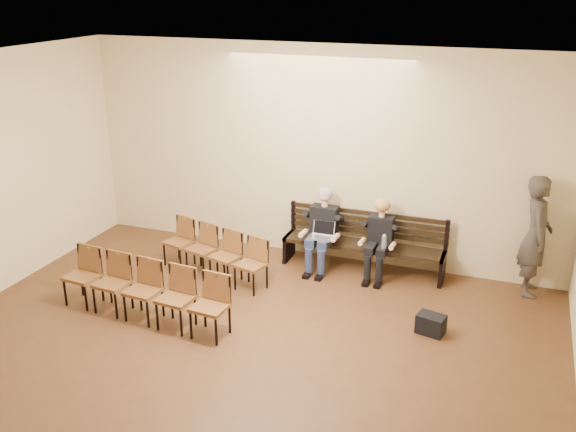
{
  "coord_description": "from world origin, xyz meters",
  "views": [
    {
      "loc": [
        3.06,
        -4.57,
        4.44
      ],
      "look_at": [
        -0.16,
        4.05,
        1.0
      ],
      "focal_mm": 40.0,
      "sensor_mm": 36.0,
      "label": 1
    }
  ],
  "objects_px": {
    "bag": "(431,324)",
    "laptop": "(321,238)",
    "bench": "(363,257)",
    "chair_row_front": "(213,253)",
    "chair_row_back": "(143,291)",
    "water_bottle": "(384,249)",
    "passerby": "(537,227)",
    "seated_man": "(322,230)",
    "seated_woman": "(379,243)"
  },
  "relations": [
    {
      "from": "bag",
      "to": "chair_row_front",
      "type": "relative_size",
      "value": 0.19
    },
    {
      "from": "laptop",
      "to": "passerby",
      "type": "height_order",
      "value": "passerby"
    },
    {
      "from": "seated_woman",
      "to": "laptop",
      "type": "relative_size",
      "value": 3.12
    },
    {
      "from": "seated_man",
      "to": "seated_woman",
      "type": "xyz_separation_m",
      "value": [
        0.92,
        0.0,
        -0.08
      ]
    },
    {
      "from": "bench",
      "to": "laptop",
      "type": "bearing_deg",
      "value": -152.24
    },
    {
      "from": "seated_woman",
      "to": "water_bottle",
      "type": "bearing_deg",
      "value": -61.08
    },
    {
      "from": "bench",
      "to": "laptop",
      "type": "height_order",
      "value": "laptop"
    },
    {
      "from": "chair_row_back",
      "to": "passerby",
      "type": "bearing_deg",
      "value": 33.28
    },
    {
      "from": "water_bottle",
      "to": "bag",
      "type": "bearing_deg",
      "value": -53.26
    },
    {
      "from": "seated_man",
      "to": "chair_row_back",
      "type": "height_order",
      "value": "seated_man"
    },
    {
      "from": "bench",
      "to": "bag",
      "type": "xyz_separation_m",
      "value": [
        1.34,
        -1.6,
        -0.09
      ]
    },
    {
      "from": "chair_row_front",
      "to": "bag",
      "type": "bearing_deg",
      "value": 6.34
    },
    {
      "from": "seated_man",
      "to": "chair_row_back",
      "type": "relative_size",
      "value": 0.5
    },
    {
      "from": "bench",
      "to": "seated_woman",
      "type": "bearing_deg",
      "value": -23.43
    },
    {
      "from": "bag",
      "to": "seated_man",
      "type": "bearing_deg",
      "value": 143.34
    },
    {
      "from": "chair_row_front",
      "to": "chair_row_back",
      "type": "bearing_deg",
      "value": -85.4
    },
    {
      "from": "seated_woman",
      "to": "chair_row_back",
      "type": "xyz_separation_m",
      "value": [
        -2.7,
        -2.47,
        -0.14
      ]
    },
    {
      "from": "water_bottle",
      "to": "bag",
      "type": "distance_m",
      "value": 1.62
    },
    {
      "from": "bench",
      "to": "bag",
      "type": "bearing_deg",
      "value": -50.08
    },
    {
      "from": "bag",
      "to": "chair_row_front",
      "type": "distance_m",
      "value": 3.52
    },
    {
      "from": "water_bottle",
      "to": "passerby",
      "type": "xyz_separation_m",
      "value": [
        2.13,
        0.44,
        0.48
      ]
    },
    {
      "from": "chair_row_front",
      "to": "chair_row_back",
      "type": "relative_size",
      "value": 0.75
    },
    {
      "from": "seated_man",
      "to": "chair_row_back",
      "type": "bearing_deg",
      "value": -125.74
    },
    {
      "from": "seated_man",
      "to": "chair_row_front",
      "type": "relative_size",
      "value": 0.67
    },
    {
      "from": "seated_woman",
      "to": "water_bottle",
      "type": "xyz_separation_m",
      "value": [
        0.12,
        -0.22,
        0.01
      ]
    },
    {
      "from": "chair_row_front",
      "to": "water_bottle",
      "type": "bearing_deg",
      "value": 30.89
    },
    {
      "from": "chair_row_front",
      "to": "chair_row_back",
      "type": "distance_m",
      "value": 1.57
    },
    {
      "from": "seated_man",
      "to": "laptop",
      "type": "height_order",
      "value": "seated_man"
    },
    {
      "from": "laptop",
      "to": "passerby",
      "type": "bearing_deg",
      "value": 0.4
    },
    {
      "from": "water_bottle",
      "to": "chair_row_back",
      "type": "xyz_separation_m",
      "value": [
        -2.83,
        -2.25,
        -0.15
      ]
    },
    {
      "from": "bench",
      "to": "laptop",
      "type": "xyz_separation_m",
      "value": [
        -0.61,
        -0.32,
        0.36
      ]
    },
    {
      "from": "seated_man",
      "to": "water_bottle",
      "type": "height_order",
      "value": "seated_man"
    },
    {
      "from": "laptop",
      "to": "water_bottle",
      "type": "height_order",
      "value": "laptop"
    },
    {
      "from": "laptop",
      "to": "bag",
      "type": "bearing_deg",
      "value": -40.57
    },
    {
      "from": "seated_woman",
      "to": "chair_row_back",
      "type": "bearing_deg",
      "value": -137.56
    },
    {
      "from": "chair_row_front",
      "to": "chair_row_back",
      "type": "height_order",
      "value": "chair_row_back"
    },
    {
      "from": "water_bottle",
      "to": "passerby",
      "type": "bearing_deg",
      "value": 11.74
    },
    {
      "from": "bench",
      "to": "passerby",
      "type": "distance_m",
      "value": 2.66
    },
    {
      "from": "seated_man",
      "to": "laptop",
      "type": "bearing_deg",
      "value": -78.02
    },
    {
      "from": "bench",
      "to": "passerby",
      "type": "height_order",
      "value": "passerby"
    },
    {
      "from": "bag",
      "to": "laptop",
      "type": "bearing_deg",
      "value": 146.65
    },
    {
      "from": "bench",
      "to": "seated_man",
      "type": "xyz_separation_m",
      "value": [
        -0.65,
        -0.12,
        0.42
      ]
    },
    {
      "from": "seated_man",
      "to": "water_bottle",
      "type": "relative_size",
      "value": 5.49
    },
    {
      "from": "bench",
      "to": "water_bottle",
      "type": "relative_size",
      "value": 11.12
    },
    {
      "from": "seated_woman",
      "to": "passerby",
      "type": "distance_m",
      "value": 2.31
    },
    {
      "from": "water_bottle",
      "to": "bench",
      "type": "bearing_deg",
      "value": 139.43
    },
    {
      "from": "passerby",
      "to": "chair_row_back",
      "type": "distance_m",
      "value": 5.67
    },
    {
      "from": "water_bottle",
      "to": "bag",
      "type": "relative_size",
      "value": 0.65
    },
    {
      "from": "passerby",
      "to": "water_bottle",
      "type": "bearing_deg",
      "value": 97.4
    },
    {
      "from": "passerby",
      "to": "seated_woman",
      "type": "bearing_deg",
      "value": 91.24
    }
  ]
}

